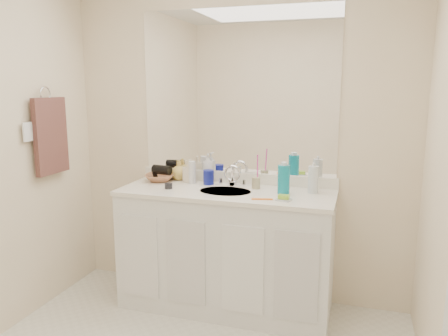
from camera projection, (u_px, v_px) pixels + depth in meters
wall_back at (237, 141)px, 3.28m from camera, size 2.60×0.02×2.40m
vanity_cabinet at (226, 251)px, 3.17m from camera, size 1.50×0.55×0.85m
countertop at (226, 192)px, 3.09m from camera, size 1.52×0.57×0.03m
backsplash at (236, 177)px, 3.32m from camera, size 1.52×0.03×0.08m
sink_basin at (225, 193)px, 3.07m from camera, size 0.37×0.37×0.02m
faucet at (233, 178)px, 3.22m from camera, size 0.02×0.02×0.11m
mirror at (237, 92)px, 3.21m from camera, size 1.48×0.01×1.20m
blue_mug at (209, 177)px, 3.26m from camera, size 0.08×0.08×0.11m
tan_cup at (256, 183)px, 3.13m from camera, size 0.08×0.08×0.08m
toothbrush at (258, 168)px, 3.11m from camera, size 0.02×0.04×0.20m
mouthwash_bottle at (284, 179)px, 2.98m from camera, size 0.08×0.08×0.20m
clear_pump_bottle at (313, 180)px, 3.00m from camera, size 0.08×0.08×0.19m
soap_dish at (284, 200)px, 2.81m from camera, size 0.10×0.09×0.01m
green_soap at (284, 197)px, 2.81m from camera, size 0.07×0.05×0.02m
orange_comb at (262, 199)px, 2.84m from camera, size 0.14×0.06×0.01m
dark_jar at (169, 186)px, 3.13m from camera, size 0.06×0.06×0.04m
extra_white_bottle at (192, 172)px, 3.29m from camera, size 0.06×0.06×0.17m
soap_bottle_white at (208, 168)px, 3.34m from camera, size 0.11×0.11×0.22m
soap_bottle_cream at (190, 171)px, 3.34m from camera, size 0.10×0.10×0.17m
soap_bottle_yellow at (179, 170)px, 3.42m from camera, size 0.15×0.15×0.15m
wicker_basket at (160, 178)px, 3.38m from camera, size 0.28×0.28×0.06m
hair_dryer at (162, 170)px, 3.36m from camera, size 0.16×0.09×0.07m
towel_ring at (45, 94)px, 3.10m from camera, size 0.01×0.11×0.11m
hand_towel at (51, 136)px, 3.15m from camera, size 0.04×0.32×0.55m
switch_plate at (28, 132)px, 2.96m from camera, size 0.01×0.08×0.13m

